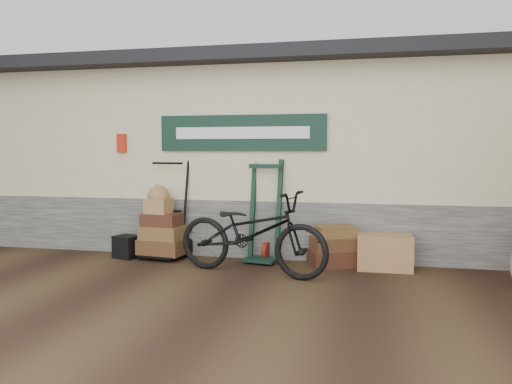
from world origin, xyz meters
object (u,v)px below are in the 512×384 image
green_barrow (264,211)px  suitcase_stack (334,246)px  wicker_hamper (385,252)px  bicycle (252,228)px  porter_trolley (168,203)px  black_trunk (127,247)px

green_barrow → suitcase_stack: bearing=3.2°
wicker_hamper → bicycle: size_ratio=0.35×
wicker_hamper → porter_trolley: bearing=177.7°
porter_trolley → suitcase_stack: 2.67m
wicker_hamper → black_trunk: 3.93m
porter_trolley → wicker_hamper: bearing=5.3°
porter_trolley → suitcase_stack: porter_trolley is taller
porter_trolley → suitcase_stack: (2.61, -0.12, -0.54)m
wicker_hamper → bicycle: bicycle is taller
suitcase_stack → bicycle: size_ratio=0.31×
wicker_hamper → black_trunk: bearing=-178.4°
black_trunk → bicycle: bicycle is taller
green_barrow → black_trunk: 2.25m
wicker_hamper → black_trunk: (-3.92, -0.11, -0.07)m
bicycle → wicker_hamper: bearing=-56.2°
black_trunk → green_barrow: bearing=6.4°
suitcase_stack → porter_trolley: bearing=177.3°
porter_trolley → bicycle: 1.76m
suitcase_stack → wicker_hamper: size_ratio=0.90×
wicker_hamper → green_barrow: bearing=175.7°
green_barrow → wicker_hamper: (1.77, -0.13, -0.52)m
wicker_hamper → suitcase_stack: bearing=179.4°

